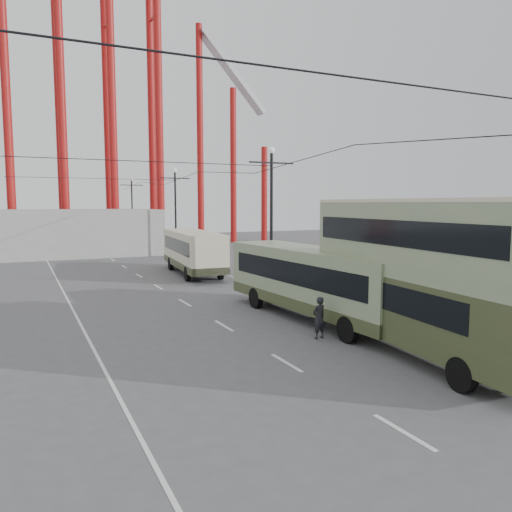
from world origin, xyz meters
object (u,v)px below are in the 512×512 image
double_decker_bus (422,269)px  pedestrian (319,318)px  single_decker_cream (193,250)px  single_decker_green (315,280)px

double_decker_bus → pedestrian: (-2.13, 3.59, -2.38)m
double_decker_bus → single_decker_cream: 24.34m
double_decker_bus → pedestrian: double_decker_bus is taller
double_decker_bus → single_decker_cream: bearing=96.7°
double_decker_bus → single_decker_cream: (-0.79, 24.29, -1.34)m
single_decker_green → single_decker_cream: bearing=88.0°
single_decker_cream → pedestrian: size_ratio=6.29×
double_decker_bus → pedestrian: 4.81m
double_decker_bus → single_decker_green: size_ratio=0.89×
single_decker_cream → single_decker_green: bearing=-83.4°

